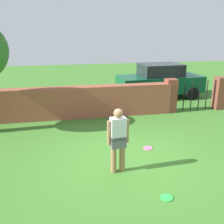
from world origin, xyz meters
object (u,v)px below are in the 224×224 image
at_px(car, 160,81).
at_px(frisbee_green, 167,198).
at_px(person, 118,138).
at_px(frisbee_pink, 148,148).

bearing_deg(car, frisbee_green, -113.13).
distance_m(person, frisbee_pink, 1.81).
bearing_deg(person, frisbee_pink, -141.47).
xyz_separation_m(person, frisbee_green, (0.77, -1.25, -0.89)).
distance_m(person, frisbee_green, 1.72).
bearing_deg(frisbee_pink, frisbee_green, -99.19).
height_order(car, frisbee_pink, car).
bearing_deg(frisbee_green, car, 70.16).
relative_size(car, frisbee_pink, 15.89).
height_order(person, car, car).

